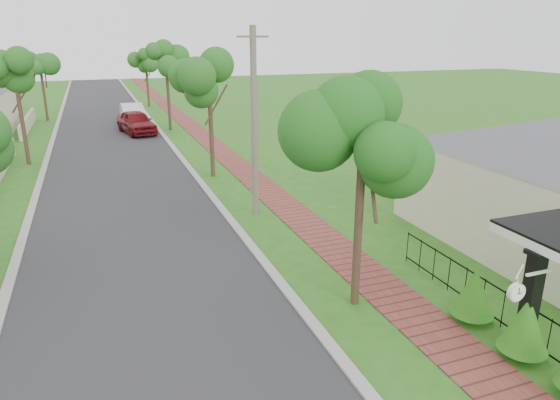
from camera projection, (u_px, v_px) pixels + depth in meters
ground at (318, 372)px, 10.55m from camera, size 160.00×160.00×0.00m
road at (116, 166)px, 27.35m from camera, size 7.00×120.00×0.02m
kerb_right at (183, 160)px, 28.56m from camera, size 0.30×120.00×0.10m
kerb_left at (43, 172)px, 26.14m from camera, size 0.30×120.00×0.10m
sidewalk at (227, 156)px, 29.42m from camera, size 1.50×120.00×0.03m
porch_post at (529, 309)px, 10.82m from camera, size 0.48×0.48×2.52m
picket_fence at (503, 308)px, 12.01m from camera, size 0.03×8.02×1.00m
street_trees at (105, 72)px, 32.06m from camera, size 10.70×37.65×5.89m
hedge_row at (544, 335)px, 10.39m from camera, size 0.94×4.67×2.17m
parked_car_red at (136, 122)px, 36.07m from camera, size 2.82×5.07×1.63m
parked_car_white at (133, 114)px, 40.04m from camera, size 1.79×4.82×1.57m
near_tree at (363, 143)px, 11.94m from camera, size 2.12×2.12×5.43m
utility_pole at (254, 123)px, 18.92m from camera, size 1.20×0.24×7.14m
station_clock at (518, 290)px, 9.92m from camera, size 1.05×0.13×0.56m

